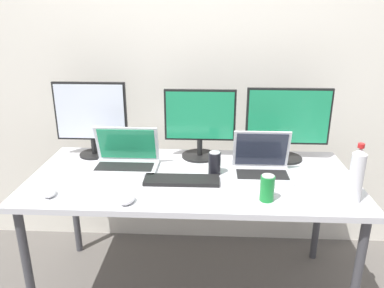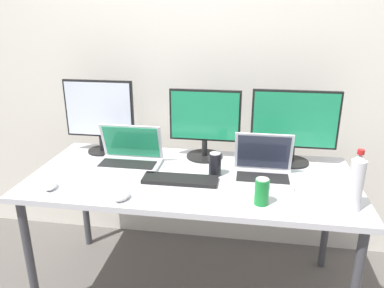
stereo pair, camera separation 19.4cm
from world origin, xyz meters
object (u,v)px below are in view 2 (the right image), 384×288
at_px(monitor_right, 294,125).
at_px(water_bottle, 356,182).
at_px(laptop_silver, 130,156).
at_px(mouse_by_keyboard, 50,186).
at_px(soda_can_by_laptop, 262,192).
at_px(monitor_center, 205,122).
at_px(keyboard_main, 180,180).
at_px(monitor_left, 99,114).
at_px(soda_can_near_keyboard, 215,164).
at_px(mouse_by_laptop, 122,196).
at_px(laptop_secondary, 263,168).
at_px(work_desk, 192,185).

xyz_separation_m(monitor_right, water_bottle, (0.22, -0.51, -0.10)).
relative_size(laptop_silver, mouse_by_keyboard, 3.56).
bearing_deg(mouse_by_keyboard, soda_can_by_laptop, -21.02).
relative_size(monitor_center, keyboard_main, 1.07).
xyz_separation_m(monitor_left, soda_can_near_keyboard, (0.73, -0.24, -0.18)).
distance_m(laptop_silver, mouse_by_laptop, 0.43).
distance_m(monitor_right, laptop_silver, 0.95).
relative_size(water_bottle, soda_can_near_keyboard, 2.26).
xyz_separation_m(monitor_center, mouse_by_laptop, (-0.31, -0.59, -0.20)).
bearing_deg(monitor_center, monitor_left, -179.47).
xyz_separation_m(keyboard_main, mouse_by_keyboard, (-0.62, -0.18, 0.01)).
xyz_separation_m(laptop_secondary, mouse_by_keyboard, (-1.04, -0.30, -0.04)).
distance_m(mouse_by_laptop, water_bottle, 1.05).
bearing_deg(keyboard_main, water_bottle, -11.91).
bearing_deg(mouse_by_laptop, laptop_silver, 121.78).
bearing_deg(work_desk, laptop_secondary, 4.96).
bearing_deg(water_bottle, soda_can_near_keyboard, 156.94).
xyz_separation_m(laptop_silver, soda_can_by_laptop, (0.74, -0.35, 0.01)).
relative_size(keyboard_main, soda_can_by_laptop, 3.08).
relative_size(mouse_by_laptop, soda_can_near_keyboard, 0.76).
height_order(monitor_center, keyboard_main, monitor_center).
bearing_deg(monitor_left, soda_can_by_laptop, -28.49).
bearing_deg(laptop_secondary, work_desk, -175.04).
height_order(mouse_by_laptop, water_bottle, water_bottle).
xyz_separation_m(work_desk, mouse_by_laptop, (-0.28, -0.32, 0.08)).
relative_size(mouse_by_keyboard, soda_can_near_keyboard, 0.79).
bearing_deg(monitor_right, mouse_by_laptop, -144.63).
relative_size(monitor_center, water_bottle, 1.46).
relative_size(monitor_left, mouse_by_keyboard, 4.49).
relative_size(monitor_left, keyboard_main, 1.16).
height_order(monitor_center, soda_can_by_laptop, monitor_center).
relative_size(laptop_silver, laptop_secondary, 1.17).
xyz_separation_m(mouse_by_laptop, soda_can_near_keyboard, (0.40, 0.35, 0.05)).
height_order(mouse_by_keyboard, soda_can_near_keyboard, soda_can_near_keyboard).
bearing_deg(water_bottle, monitor_right, 113.36).
relative_size(work_desk, laptop_silver, 4.84).
bearing_deg(soda_can_near_keyboard, monitor_left, 161.64).
bearing_deg(soda_can_by_laptop, work_desk, 144.47).
bearing_deg(monitor_right, soda_can_by_laptop, -108.88).
height_order(monitor_left, laptop_silver, monitor_left).
bearing_deg(mouse_by_laptop, soda_can_by_laptop, 24.20).
bearing_deg(monitor_right, mouse_by_keyboard, -156.45).
bearing_deg(mouse_by_keyboard, mouse_by_laptop, -29.30).
bearing_deg(monitor_center, soda_can_near_keyboard, -70.67).
bearing_deg(monitor_left, mouse_by_keyboard, -96.45).
distance_m(monitor_left, laptop_secondary, 1.03).
xyz_separation_m(laptop_silver, soda_can_near_keyboard, (0.50, -0.07, 0.01)).
xyz_separation_m(laptop_silver, mouse_by_keyboard, (-0.30, -0.36, -0.04)).
relative_size(monitor_center, mouse_by_laptop, 4.36).
xyz_separation_m(monitor_right, soda_can_near_keyboard, (-0.42, -0.24, -0.17)).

